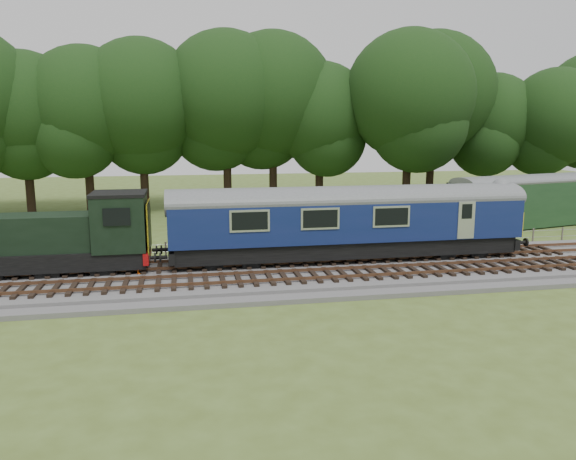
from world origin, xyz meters
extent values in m
plane|color=#4A5C22|center=(0.00, 0.00, 0.00)|extent=(120.00, 120.00, 0.00)
cube|color=#4C4C4F|center=(0.00, 0.00, 0.17)|extent=(70.00, 7.00, 0.35)
cube|color=brown|center=(0.00, 0.68, 0.49)|extent=(66.50, 0.07, 0.14)
cube|color=brown|center=(0.00, 2.12, 0.49)|extent=(66.50, 0.07, 0.14)
cube|color=brown|center=(0.00, -2.32, 0.49)|extent=(66.50, 0.07, 0.14)
cube|color=brown|center=(0.00, -0.88, 0.49)|extent=(66.50, 0.07, 0.14)
cube|color=black|center=(5.24, 1.40, 1.06)|extent=(17.46, 2.52, 0.85)
cube|color=#0E1C4D|center=(5.24, 1.40, 2.48)|extent=(18.00, 2.80, 2.05)
cube|color=yellow|center=(14.26, 1.40, 2.11)|extent=(0.06, 2.74, 1.30)
cube|color=black|center=(11.24, 1.40, 0.86)|extent=(2.60, 2.00, 0.55)
cube|color=black|center=(-0.76, 1.40, 0.86)|extent=(2.60, 2.00, 0.55)
cube|color=black|center=(-9.16, 1.40, 1.01)|extent=(8.73, 2.39, 0.85)
cube|color=black|center=(-10.36, 1.40, 2.26)|extent=(6.30, 2.08, 1.70)
cube|color=black|center=(-5.96, 1.40, 2.66)|extent=(2.40, 2.55, 2.60)
cube|color=#980B0D|center=(-4.78, 1.40, 1.06)|extent=(0.25, 2.60, 0.55)
cube|color=yellow|center=(-4.64, 1.40, 2.46)|extent=(0.06, 2.55, 2.30)
imported|color=#EB4F0C|center=(-5.01, 0.49, 1.25)|extent=(0.77, 0.77, 1.80)
cube|color=#18361B|center=(22.31, 10.43, 1.71)|extent=(14.59, 5.69, 3.24)
cube|color=#18361B|center=(19.79, 15.18, 1.21)|extent=(3.11, 3.11, 2.43)
cube|color=black|center=(19.79, 15.18, 2.52)|extent=(3.42, 3.42, 0.19)
camera|label=1|loc=(-3.02, -25.79, 7.08)|focal=35.00mm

